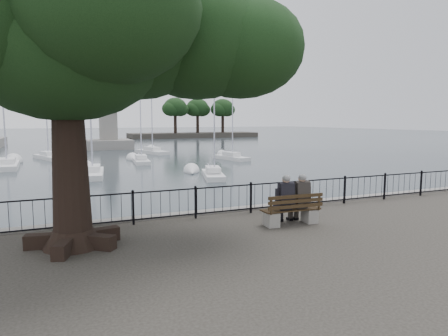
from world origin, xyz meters
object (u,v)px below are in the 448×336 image
lion_monument (108,133)px  bench (292,214)px  person_left (283,202)px  person_right (299,200)px  tree (98,24)px

lion_monument → bench: bearing=-90.6°
person_left → lion_monument: bearing=89.1°
person_left → person_right: same height
bench → tree: (-5.43, 0.48, 5.18)m
bench → person_left: (-0.23, 0.11, 0.37)m
lion_monument → person_left: bearing=-90.9°
person_left → tree: (-5.21, 0.37, 4.81)m
lion_monument → tree: bearing=-97.0°
tree → lion_monument: size_ratio=1.13×
bench → tree: tree is taller
bench → lion_monument: (0.55, 49.30, 0.96)m
person_right → tree: size_ratio=0.15×
person_right → lion_monument: bearing=89.7°
bench → person_left: person_left is taller
tree → bench: bearing=-5.1°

